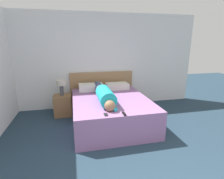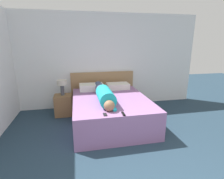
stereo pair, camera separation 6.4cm
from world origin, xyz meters
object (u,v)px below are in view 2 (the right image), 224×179
(nightstand, at_px, (64,105))
(cell_phone, at_px, (105,115))
(tv_remote, at_px, (123,114))
(person_lying, at_px, (104,94))
(pillow_near_headboard, at_px, (91,87))
(pillow_second, at_px, (118,86))
(table_lamp, at_px, (62,84))
(bed, at_px, (111,111))

(nightstand, relative_size, cell_phone, 4.13)
(tv_remote, bearing_deg, nightstand, 125.26)
(person_lying, xyz_separation_m, pillow_near_headboard, (-0.19, 0.89, -0.05))
(person_lying, relative_size, pillow_second, 2.91)
(nightstand, height_order, tv_remote, tv_remote)
(table_lamp, bearing_deg, pillow_near_headboard, 8.60)
(nightstand, xyz_separation_m, person_lying, (0.93, -0.78, 0.46))
(tv_remote, bearing_deg, person_lying, 104.20)
(cell_phone, bearing_deg, table_lamp, 117.66)
(nightstand, xyz_separation_m, pillow_second, (1.45, 0.11, 0.40))
(person_lying, height_order, pillow_second, person_lying)
(pillow_near_headboard, bearing_deg, cell_phone, -87.18)
(nightstand, height_order, cell_phone, cell_phone)
(table_lamp, height_order, pillow_second, table_lamp)
(nightstand, xyz_separation_m, pillow_near_headboard, (0.74, 0.11, 0.41))
(person_lying, relative_size, pillow_near_headboard, 2.76)
(nightstand, xyz_separation_m, cell_phone, (0.82, -1.56, 0.33))
(tv_remote, relative_size, cell_phone, 1.15)
(person_lying, xyz_separation_m, tv_remote, (0.21, -0.83, -0.13))
(bed, bearing_deg, nightstand, 148.31)
(table_lamp, bearing_deg, pillow_second, 4.39)
(nightstand, bearing_deg, tv_remote, -54.74)
(nightstand, bearing_deg, table_lamp, 0.00)
(bed, height_order, pillow_near_headboard, pillow_near_headboard)
(nightstand, distance_m, tv_remote, 2.00)
(table_lamp, relative_size, person_lying, 0.23)
(table_lamp, relative_size, tv_remote, 2.59)
(table_lamp, bearing_deg, cell_phone, -62.34)
(table_lamp, bearing_deg, nightstand, 0.00)
(bed, bearing_deg, table_lamp, 148.31)
(person_lying, relative_size, cell_phone, 13.20)
(person_lying, xyz_separation_m, pillow_second, (0.53, 0.89, -0.06))
(bed, bearing_deg, tv_remote, -87.40)
(cell_phone, bearing_deg, pillow_near_headboard, 92.82)
(nightstand, bearing_deg, person_lying, -39.91)
(tv_remote, bearing_deg, cell_phone, 171.76)
(bed, height_order, pillow_second, pillow_second)
(pillow_near_headboard, bearing_deg, table_lamp, -171.40)
(table_lamp, distance_m, pillow_near_headboard, 0.76)
(nightstand, distance_m, pillow_second, 1.51)
(bed, distance_m, tv_remote, 0.98)
(nightstand, distance_m, cell_phone, 1.80)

